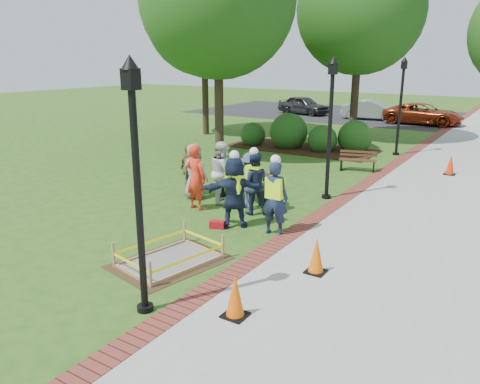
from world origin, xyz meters
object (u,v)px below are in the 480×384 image
Objects in this scene: bench_near at (245,191)px; hivis_worker_c at (254,181)px; lamp_near at (137,171)px; hivis_worker_b at (275,196)px; hivis_worker_a at (234,190)px; cone_front at (235,297)px; wet_concrete_pad at (170,252)px.

hivis_worker_c is at bearing -47.46° from bench_near.
hivis_worker_b is (0.11, 4.43, -1.50)m from lamp_near.
hivis_worker_b is at bearing -40.68° from hivis_worker_c.
hivis_worker_a is 1.12m from hivis_worker_b.
bench_near is at bearing 115.87° from hivis_worker_a.
lamp_near is 2.13× the size of hivis_worker_b.
hivis_worker_a is at bearing -64.13° from bench_near.
lamp_near is 2.13× the size of hivis_worker_a.
hivis_worker_a is at bearing 103.04° from lamp_near.
cone_front is at bearing 24.77° from lamp_near.
lamp_near is (-1.43, -0.66, 2.10)m from cone_front.
wet_concrete_pad is 3.30× the size of cone_front.
lamp_near is 4.69m from hivis_worker_a.
wet_concrete_pad is 2.71m from hivis_worker_a.
bench_near is 0.83× the size of hivis_worker_a.
lamp_near is at bearing -76.96° from hivis_worker_a.
bench_near is 0.83× the size of hivis_worker_b.
bench_near is 3.08m from hivis_worker_b.
lamp_near is at bearing -61.43° from wet_concrete_pad.
wet_concrete_pad is 2.99m from hivis_worker_b.
lamp_near reaches higher than hivis_worker_c.
wet_concrete_pad is 1.29× the size of hivis_worker_a.
cone_front is at bearing -70.68° from hivis_worker_b.
wet_concrete_pad is at bearing -111.32° from hivis_worker_b.
wet_concrete_pad is 2.99m from lamp_near.
bench_near is 2.51m from hivis_worker_a.
hivis_worker_b reaches higher than wet_concrete_pad.
bench_near is at bearing 103.13° from wet_concrete_pad.
hivis_worker_b reaches higher than cone_front.
hivis_worker_a reaches higher than cone_front.
wet_concrete_pad is 1.57× the size of bench_near.
hivis_worker_b is 1.06× the size of hivis_worker_c.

